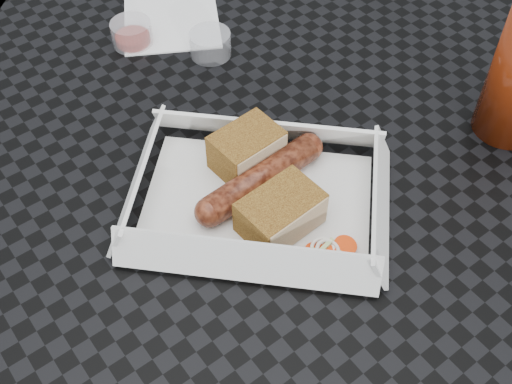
{
  "coord_description": "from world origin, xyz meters",
  "views": [
    {
      "loc": [
        0.06,
        -0.44,
        1.24
      ],
      "look_at": [
        0.01,
        -0.05,
        0.78
      ],
      "focal_mm": 45.0,
      "sensor_mm": 36.0,
      "label": 1
    }
  ],
  "objects": [
    {
      "name": "patio_table",
      "position": [
        0.0,
        0.0,
        0.67
      ],
      "size": [
        0.8,
        0.8,
        0.74
      ],
      "color": "black",
      "rests_on": "ground"
    },
    {
      "name": "napkin",
      "position": [
        -0.14,
        0.23,
        0.75
      ],
      "size": [
        0.15,
        0.15,
        0.0
      ],
      "primitive_type": "cube",
      "rotation": [
        0.0,
        0.0,
        0.27
      ],
      "color": "white",
      "rests_on": "patio_table"
    },
    {
      "name": "food_tray",
      "position": [
        0.01,
        -0.04,
        0.75
      ],
      "size": [
        0.22,
        0.15,
        0.0
      ],
      "primitive_type": "cube",
      "color": "white",
      "rests_on": "patio_table"
    },
    {
      "name": "condiment_cup_sauce",
      "position": [
        -0.18,
        0.19,
        0.76
      ],
      "size": [
        0.05,
        0.05,
        0.03
      ],
      "primitive_type": "cylinder",
      "color": "maroon",
      "rests_on": "patio_table"
    },
    {
      "name": "condiment_cup_empty",
      "position": [
        -0.08,
        0.18,
        0.76
      ],
      "size": [
        0.05,
        0.05,
        0.03
      ],
      "primitive_type": "cylinder",
      "color": "silver",
      "rests_on": "patio_table"
    },
    {
      "name": "veg_garnish",
      "position": [
        0.08,
        -0.1,
        0.75
      ],
      "size": [
        0.03,
        0.03,
        0.0
      ],
      "color": "#E83B0A",
      "rests_on": "food_tray"
    },
    {
      "name": "bread_far",
      "position": [
        0.03,
        -0.07,
        0.77
      ],
      "size": [
        0.09,
        0.09,
        0.04
      ],
      "primitive_type": "cube",
      "rotation": [
        0.0,
        0.0,
        0.85
      ],
      "color": "brown",
      "rests_on": "food_tray"
    },
    {
      "name": "bratwurst",
      "position": [
        0.01,
        -0.03,
        0.76
      ],
      "size": [
        0.11,
        0.13,
        0.03
      ],
      "rotation": [
        0.0,
        0.0,
        0.85
      ],
      "color": "brown",
      "rests_on": "food_tray"
    },
    {
      "name": "bread_near",
      "position": [
        -0.01,
        0.0,
        0.77
      ],
      "size": [
        0.08,
        0.08,
        0.04
      ],
      "primitive_type": "cube",
      "rotation": [
        0.0,
        0.0,
        0.85
      ],
      "color": "brown",
      "rests_on": "food_tray"
    }
  ]
}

